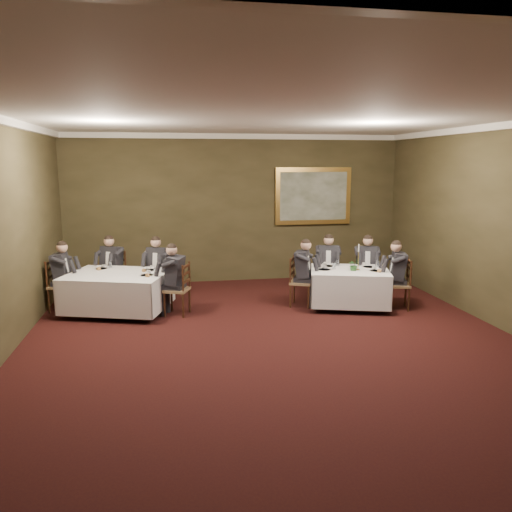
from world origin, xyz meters
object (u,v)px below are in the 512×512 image
object	(u,v)px
table_main	(349,285)
chair_main_endleft	(300,292)
chair_main_backright	(366,284)
diner_sec_backleft	(113,275)
diner_sec_backright	(159,276)
table_second	(118,289)
chair_main_backleft	(327,283)
centerpiece	(354,264)
candlestick	(358,260)
chair_sec_backleft	(114,285)
diner_sec_endleft	(60,284)
diner_main_backleft	(327,273)
diner_main_endright	(398,283)
chair_sec_backright	(159,287)
diner_main_endleft	(301,281)
chair_main_endright	(398,295)
chair_sec_endright	(178,300)
painting	(313,196)
chair_sec_endleft	(61,296)
diner_sec_endright	(177,288)

from	to	relation	value
table_main	chair_main_endleft	world-z (taller)	chair_main_endleft
chair_main_backright	diner_sec_backleft	xyz separation A→B (m)	(-5.29, 0.85, 0.23)
diner_sec_backleft	diner_sec_backright	xyz separation A→B (m)	(0.95, -0.30, 0.00)
table_second	chair_main_backleft	world-z (taller)	chair_main_backleft
centerpiece	candlestick	distance (m)	0.13
chair_sec_backleft	diner_sec_endleft	world-z (taller)	diner_sec_endleft
diner_main_backleft	diner_main_endright	xyz separation A→B (m)	(1.09, -1.12, 0.00)
table_second	chair_sec_backright	xyz separation A→B (m)	(0.77, 0.76, -0.17)
diner_main_endright	diner_main_endleft	bearing A→B (deg)	90.55
chair_main_backright	chair_main_endright	bearing A→B (deg)	125.04
chair_sec_endright	chair_main_backright	bearing A→B (deg)	-61.50
chair_main_backleft	table_second	bearing A→B (deg)	19.52
table_second	chair_sec_endright	size ratio (longest dim) A/B	2.19
chair_main_endleft	candlestick	distance (m)	1.31
chair_main_backleft	table_main	bearing A→B (deg)	115.19
chair_main_endleft	chair_main_endright	xyz separation A→B (m)	(1.84, -0.54, 0.00)
diner_sec_backright	painting	distance (m)	4.28
table_second	diner_sec_backright	xyz separation A→B (m)	(0.76, 0.75, 0.06)
table_second	candlestick	bearing A→B (deg)	-5.99
chair_sec_endleft	painting	distance (m)	6.16
chair_sec_backright	diner_sec_endleft	world-z (taller)	diner_sec_endleft
diner_main_endright	chair_sec_backright	size ratio (longest dim) A/B	1.35
chair_sec_endleft	candlestick	bearing A→B (deg)	85.99
diner_sec_backright	diner_sec_backleft	bearing A→B (deg)	8.54
chair_main_endleft	diner_sec_backleft	distance (m)	3.96
chair_main_endright	chair_sec_backright	xyz separation A→B (m)	(-4.64, 1.47, 0.00)
diner_main_endright	centerpiece	world-z (taller)	diner_main_endright
chair_main_endleft	chair_main_endright	distance (m)	1.92
diner_sec_backright	painting	size ratio (longest dim) A/B	0.71
chair_main_backright	centerpiece	world-z (taller)	centerpiece
diner_main_endleft	centerpiece	size ratio (longest dim) A/B	5.45
table_main	diner_main_endleft	distance (m)	0.95
diner_main_endleft	diner_sec_backleft	distance (m)	3.96
table_second	painting	world-z (taller)	painting
diner_main_backleft	chair_main_backright	world-z (taller)	diner_main_backleft
chair_main_endleft	diner_sec_endleft	size ratio (longest dim) A/B	0.74
diner_sec_endright	centerpiece	size ratio (longest dim) A/B	5.45
diner_main_endleft	diner_sec_endleft	bearing A→B (deg)	-71.79
table_second	chair_sec_endright	bearing A→B (deg)	-17.54
centerpiece	candlestick	world-z (taller)	candlestick
chair_sec_endright	painting	xyz separation A→B (m)	(3.36, 2.56, 1.75)
diner_sec_endright	candlestick	xyz separation A→B (m)	(3.52, -0.14, 0.45)
chair_sec_endright	painting	bearing A→B (deg)	-32.14
chair_sec_backright	diner_sec_backleft	bearing A→B (deg)	9.20
chair_sec_backleft	diner_sec_backright	bearing A→B (deg)	-168.40
diner_sec_endleft	painting	distance (m)	6.09
table_second	diner_sec_endleft	distance (m)	1.17
chair_main_backleft	diner_main_endleft	size ratio (longest dim) A/B	0.74
table_main	diner_sec_endleft	bearing A→B (deg)	172.00
centerpiece	chair_sec_endleft	bearing A→B (deg)	171.17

